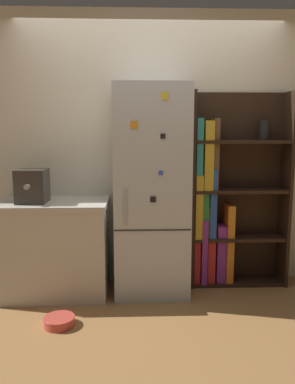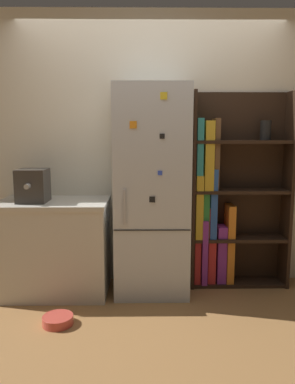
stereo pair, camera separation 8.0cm
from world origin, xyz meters
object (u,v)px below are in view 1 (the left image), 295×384
Objects in this scene: bookshelf at (224,203)px; pet_bowl at (59,321)px; refrigerator at (151,192)px; espresso_machine at (32,186)px.

pet_bowl is (-1.45, -0.81, -0.76)m from bookshelf.
refrigerator is 1.02× the size of bookshelf.
refrigerator is 0.74m from bookshelf.
bookshelf is 7.77× the size of pet_bowl.
pet_bowl is at bearing -61.34° from espresso_machine.
refrigerator is 1.33m from pet_bowl.
refrigerator is 5.84× the size of espresso_machine.
bookshelf is at bearing 13.47° from refrigerator.
espresso_machine reaches higher than pet_bowl.
refrigerator is at bearing -166.53° from bookshelf.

